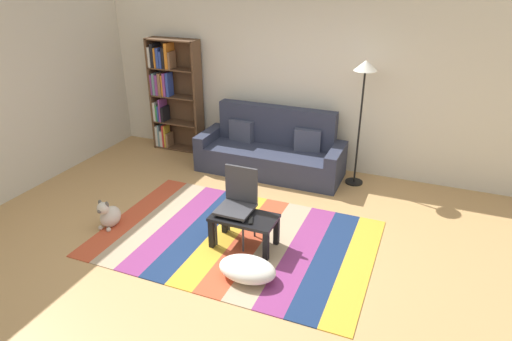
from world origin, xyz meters
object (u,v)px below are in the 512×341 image
standing_lamp (364,83)px  folding_chair (238,198)px  bookshelf (170,93)px  coffee_table (244,222)px  tv_remote (251,221)px  pouf (247,269)px  couch (271,151)px  dog (109,215)px

standing_lamp → folding_chair: (-0.99, -2.02, -0.99)m
bookshelf → standing_lamp: bearing=-3.6°
standing_lamp → coffee_table: bearing=-111.9°
tv_remote → folding_chair: size_ratio=0.17×
tv_remote → pouf: bearing=-91.4°
couch → pouf: bearing=-74.7°
standing_lamp → bookshelf: bearing=176.4°
couch → folding_chair: couch is taller
tv_remote → folding_chair: folding_chair is taller
dog → standing_lamp: size_ratio=0.22×
bookshelf → tv_remote: (2.52, -2.43, -0.58)m
coffee_table → pouf: 0.64m
coffee_table → standing_lamp: standing_lamp is taller
couch → bookshelf: (-1.96, 0.28, 0.66)m
bookshelf → coffee_table: size_ratio=2.54×
dog → standing_lamp: 3.79m
coffee_table → tv_remote: tv_remote is taller
couch → coffee_table: bearing=-77.9°
folding_chair → pouf: bearing=-41.8°
bookshelf → folding_chair: 3.21m
couch → folding_chair: 1.97m
pouf → dog: (-2.00, 0.29, 0.04)m
standing_lamp → tv_remote: size_ratio=12.21×
pouf → dog: bearing=171.7°
bookshelf → standing_lamp: size_ratio=1.04×
couch → dog: (-1.29, -2.32, -0.18)m
couch → pouf: couch is taller
tv_remote → coffee_table: bearing=126.6°
bookshelf → folding_chair: (2.28, -2.22, -0.46)m
tv_remote → folding_chair: (-0.24, 0.21, 0.13)m
bookshelf → pouf: bookshelf is taller
dog → tv_remote: bearing=5.5°
pouf → folding_chair: 0.89m
couch → tv_remote: bearing=-75.4°
folding_chair → tv_remote: bearing=-22.9°
couch → pouf: size_ratio=3.65×
bookshelf → pouf: bearing=-47.2°
coffee_table → standing_lamp: 2.61m
couch → dog: size_ratio=5.69×
standing_lamp → tv_remote: (-0.75, -2.22, -1.12)m
bookshelf → standing_lamp: 3.32m
pouf → tv_remote: bearing=108.8°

